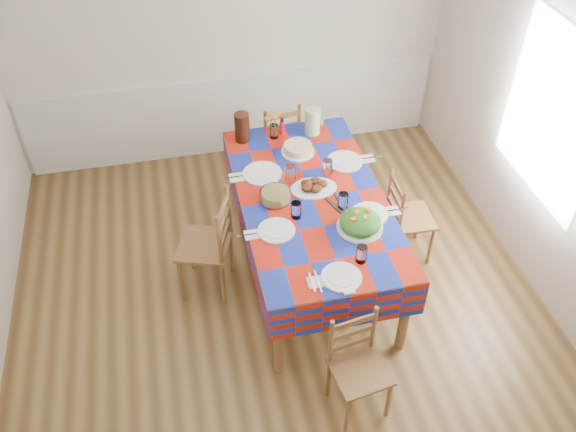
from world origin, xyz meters
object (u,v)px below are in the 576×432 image
object	(u,v)px
chair_near	(358,367)
chair_far	(278,141)
dining_table	(312,205)
chair_right	(406,218)
green_pitcher	(313,121)
chair_left	(209,245)
meat_platter	(314,186)
tea_pitcher	(242,127)

from	to	relation	value
chair_near	chair_far	xyz separation A→B (m)	(0.01, 2.78, 0.03)
dining_table	chair_right	size ratio (longest dim) A/B	2.46
green_pitcher	chair_left	distance (m)	1.52
meat_platter	chair_far	distance (m)	1.37
chair_far	chair_left	bearing A→B (deg)	50.09
dining_table	tea_pitcher	bearing A→B (deg)	114.56
dining_table	tea_pitcher	xyz separation A→B (m)	(-0.42, 0.93, 0.23)
meat_platter	chair_left	distance (m)	1.00
chair_near	chair_far	distance (m)	2.78
chair_far	chair_left	xyz separation A→B (m)	(-0.89, -1.41, 0.03)
meat_platter	chair_far	xyz separation A→B (m)	(-0.03, 1.30, -0.43)
tea_pitcher	chair_far	world-z (taller)	tea_pitcher
meat_platter	chair_right	xyz separation A→B (m)	(0.85, -0.09, -0.44)
chair_near	chair_right	size ratio (longest dim) A/B	0.97
dining_table	chair_left	xyz separation A→B (m)	(-0.88, -0.02, -0.26)
dining_table	meat_platter	distance (m)	0.16
tea_pitcher	chair_left	distance (m)	1.16
dining_table	tea_pitcher	distance (m)	1.05
tea_pitcher	chair_far	bearing A→B (deg)	47.26
meat_platter	chair_far	world-z (taller)	chair_far
chair_right	chair_far	bearing A→B (deg)	34.58
green_pitcher	chair_far	bearing A→B (deg)	114.83
tea_pitcher	chair_right	world-z (taller)	tea_pitcher
green_pitcher	tea_pitcher	xyz separation A→B (m)	(-0.66, 0.03, 0.01)
dining_table	chair_near	world-z (taller)	chair_near
green_pitcher	chair_left	bearing A→B (deg)	-140.56
dining_table	chair_near	xyz separation A→B (m)	(-0.01, -1.39, -0.33)
chair_left	chair_right	size ratio (longest dim) A/B	1.12
dining_table	chair_far	distance (m)	1.42
chair_left	chair_right	bearing A→B (deg)	109.66
tea_pitcher	chair_left	world-z (taller)	tea_pitcher
green_pitcher	chair_near	distance (m)	2.37
dining_table	chair_left	world-z (taller)	chair_left
meat_platter	chair_right	size ratio (longest dim) A/B	0.44
dining_table	chair_right	bearing A→B (deg)	0.11
meat_platter	chair_far	bearing A→B (deg)	91.33
chair_far	meat_platter	bearing A→B (deg)	83.69
chair_near	tea_pitcher	bearing A→B (deg)	91.51
meat_platter	chair_near	world-z (taller)	meat_platter
chair_left	dining_table	bearing A→B (deg)	110.10
chair_near	chair_far	bearing A→B (deg)	81.07
green_pitcher	chair_right	bearing A→B (deg)	-54.07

